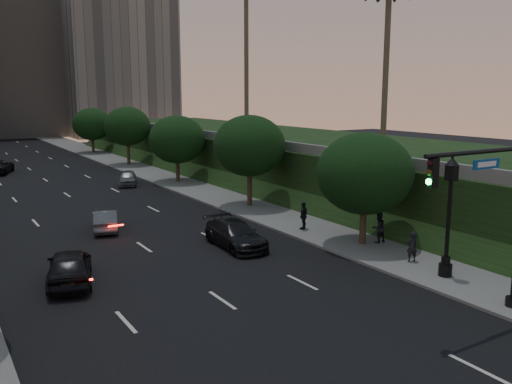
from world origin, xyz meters
TOP-DOWN VIEW (x-y plane):
  - ground at (0.00, 0.00)m, footprint 160.00×160.00m
  - road_surface at (0.00, 30.00)m, footprint 16.00×140.00m
  - sidewalk_right at (10.25, 30.00)m, footprint 4.50×140.00m
  - embankment at (22.00, 28.00)m, footprint 18.00×90.00m
  - parapet_wall at (13.50, 28.00)m, footprint 0.35×90.00m
  - office_block_mid at (6.00, 102.00)m, footprint 22.00×18.00m
  - office_block_right at (24.00, 96.00)m, footprint 20.00×22.00m
  - tree_right_a at (10.30, 8.00)m, footprint 5.20×5.20m
  - tree_right_b at (10.30, 20.00)m, footprint 5.20×5.20m
  - tree_right_c at (10.30, 33.00)m, footprint 5.20×5.20m
  - tree_right_d at (10.30, 47.00)m, footprint 5.20×5.20m
  - tree_right_e at (10.30, 62.00)m, footprint 5.20×5.20m
  - traffic_signal_mast at (8.05, -1.70)m, footprint 5.68×0.56m
  - street_lamp at (9.79, 2.04)m, footprint 0.64×0.64m
  - sedan_near_left at (-4.74, 10.31)m, footprint 2.96×4.93m
  - sedan_mid_left at (-0.69, 18.75)m, footprint 2.37×4.11m
  - sedan_near_right at (4.26, 11.43)m, footprint 2.19×4.96m
  - sedan_far_right at (5.79, 33.97)m, footprint 2.85×4.28m
  - pedestrian_a at (10.12, 4.32)m, footprint 0.65×0.53m
  - pedestrian_b at (11.15, 7.67)m, footprint 0.85×0.68m
  - pedestrian_c at (9.41, 12.20)m, footprint 1.06×0.87m

SIDE VIEW (x-z plane):
  - ground at x=0.00m, z-range 0.00..0.00m
  - road_surface at x=0.00m, z-range 0.00..0.02m
  - sidewalk_right at x=10.25m, z-range 0.00..0.15m
  - sedan_mid_left at x=-0.69m, z-range 0.00..1.28m
  - sedan_far_right at x=5.79m, z-range 0.00..1.35m
  - sedan_near_right at x=4.26m, z-range 0.00..1.42m
  - sedan_near_left at x=-4.74m, z-range 0.00..1.57m
  - pedestrian_a at x=10.12m, z-range 0.15..1.67m
  - pedestrian_b at x=11.15m, z-range 0.15..1.83m
  - pedestrian_c at x=9.41m, z-range 0.15..1.84m
  - embankment at x=22.00m, z-range 0.00..4.00m
  - street_lamp at x=9.79m, z-range -0.18..5.44m
  - traffic_signal_mast at x=8.05m, z-range 0.17..7.17m
  - tree_right_a at x=10.30m, z-range 0.90..7.14m
  - tree_right_c at x=10.30m, z-range 0.90..7.14m
  - tree_right_e at x=10.30m, z-range 0.90..7.14m
  - parapet_wall at x=13.50m, z-range 4.00..4.70m
  - tree_right_b at x=10.30m, z-range 1.15..7.88m
  - tree_right_d at x=10.30m, z-range 1.15..7.88m
  - office_block_mid at x=6.00m, z-range 0.00..26.00m
  - office_block_right at x=24.00m, z-range 0.00..36.00m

